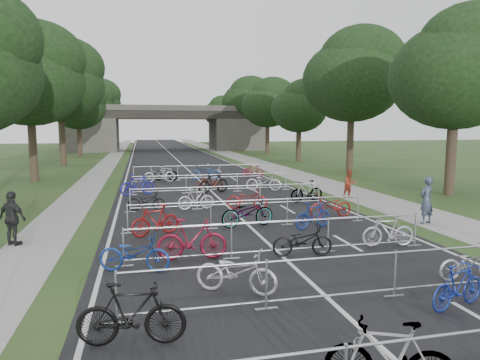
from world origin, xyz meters
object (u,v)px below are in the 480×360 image
at_px(bike_1, 390,358).
at_px(pedestrian_b, 350,184).
at_px(pedestrian_a, 426,200).
at_px(overpass_bridge, 166,128).
at_px(pedestrian_c, 13,219).

distance_m(bike_1, pedestrian_b, 17.63).
bearing_deg(bike_1, pedestrian_b, 178.23).
distance_m(bike_1, pedestrian_a, 12.19).
height_order(bike_1, pedestrian_a, pedestrian_a).
distance_m(overpass_bridge, bike_1, 64.66).
height_order(pedestrian_a, pedestrian_b, pedestrian_a).
height_order(bike_1, pedestrian_c, pedestrian_c).
xyz_separation_m(bike_1, pedestrian_a, (7.62, 9.51, 0.39)).
xyz_separation_m(overpass_bridge, pedestrian_b, (6.98, -48.68, -2.77)).
xyz_separation_m(overpass_bridge, pedestrian_c, (-8.20, -54.79, -2.63)).
relative_size(overpass_bridge, pedestrian_c, 17.22).
relative_size(bike_1, pedestrian_c, 1.04).
xyz_separation_m(pedestrian_a, pedestrian_c, (-15.20, 0.29, -0.05)).
bearing_deg(pedestrian_c, pedestrian_a, -148.10).
relative_size(pedestrian_b, pedestrian_c, 0.85).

